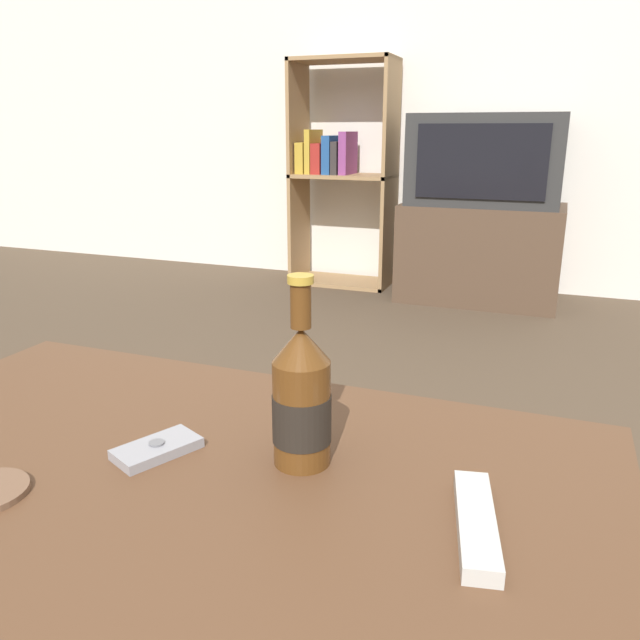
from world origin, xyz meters
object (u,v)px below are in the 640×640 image
object	(u,v)px
tv_stand	(480,253)
television	(486,160)
beer_bottle	(302,399)
remote_control	(476,523)
bookshelf	(338,170)
cell_phone	(157,449)

from	to	relation	value
tv_stand	television	world-z (taller)	television
beer_bottle	remote_control	world-z (taller)	beer_bottle
tv_stand	television	distance (m)	0.47
bookshelf	beer_bottle	size ratio (longest dim) A/B	4.89
tv_stand	bookshelf	distance (m)	0.91
remote_control	cell_phone	bearing A→B (deg)	165.82
beer_bottle	cell_phone	size ratio (longest dim) A/B	1.99
television	beer_bottle	xyz separation A→B (m)	(0.09, -2.62, -0.19)
bookshelf	television	bearing A→B (deg)	-6.64
tv_stand	beer_bottle	xyz separation A→B (m)	(0.09, -2.62, 0.29)
cell_phone	tv_stand	bearing A→B (deg)	112.78
tv_stand	beer_bottle	world-z (taller)	beer_bottle
bookshelf	cell_phone	bearing A→B (deg)	-75.52
beer_bottle	cell_phone	distance (m)	0.21
television	bookshelf	xyz separation A→B (m)	(-0.82, 0.10, -0.07)
tv_stand	remote_control	world-z (taller)	tv_stand
tv_stand	remote_control	distance (m)	2.72
tv_stand	cell_phone	world-z (taller)	tv_stand
cell_phone	remote_control	distance (m)	0.43
tv_stand	beer_bottle	bearing A→B (deg)	-88.09
tv_stand	remote_control	size ratio (longest dim) A/B	4.33
beer_bottle	tv_stand	bearing A→B (deg)	91.91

